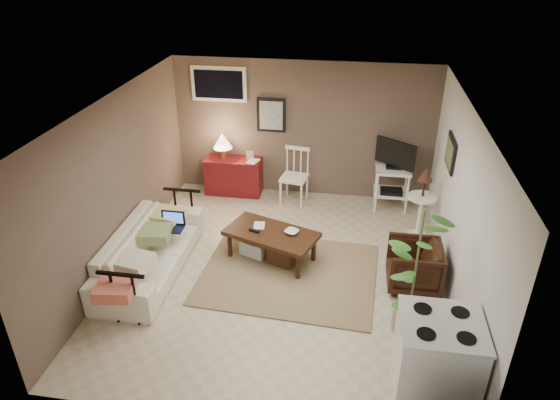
% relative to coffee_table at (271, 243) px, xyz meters
% --- Properties ---
extents(floor, '(5.00, 5.00, 0.00)m').
position_rel_coffee_table_xyz_m(floor, '(0.19, -0.30, -0.27)').
color(floor, '#C1B293').
rests_on(floor, ground).
extents(art_back, '(0.50, 0.03, 0.60)m').
position_rel_coffee_table_xyz_m(art_back, '(-0.36, 2.18, 1.18)').
color(art_back, black).
extents(art_right, '(0.03, 0.60, 0.45)m').
position_rel_coffee_table_xyz_m(art_right, '(2.41, 0.75, 1.25)').
color(art_right, black).
extents(window, '(0.96, 0.03, 0.60)m').
position_rel_coffee_table_xyz_m(window, '(-1.26, 2.18, 1.68)').
color(window, white).
extents(rug, '(2.49, 2.04, 0.02)m').
position_rel_coffee_table_xyz_m(rug, '(0.31, -0.33, -0.26)').
color(rug, '#896D4F').
rests_on(rug, floor).
extents(coffee_table, '(1.44, 1.06, 0.49)m').
position_rel_coffee_table_xyz_m(coffee_table, '(0.00, 0.00, 0.00)').
color(coffee_table, '#37190F').
rests_on(coffee_table, floor).
extents(sofa, '(0.65, 2.23, 0.87)m').
position_rel_coffee_table_xyz_m(sofa, '(-1.61, -0.53, 0.16)').
color(sofa, white).
rests_on(sofa, floor).
extents(sofa_pillows, '(0.43, 2.12, 0.15)m').
position_rel_coffee_table_xyz_m(sofa_pillows, '(-1.56, -0.78, 0.26)').
color(sofa_pillows, beige).
rests_on(sofa_pillows, sofa).
extents(sofa_end_rails, '(0.60, 2.22, 0.75)m').
position_rel_coffee_table_xyz_m(sofa_end_rails, '(-1.48, -0.53, 0.10)').
color(sofa_end_rails, black).
rests_on(sofa_end_rails, floor).
extents(laptop, '(0.34, 0.25, 0.23)m').
position_rel_coffee_table_xyz_m(laptop, '(-1.40, -0.14, 0.29)').
color(laptop, black).
rests_on(laptop, sofa).
extents(red_console, '(1.00, 0.44, 1.15)m').
position_rel_coffee_table_xyz_m(red_console, '(-1.04, 1.99, 0.13)').
color(red_console, maroon).
rests_on(red_console, floor).
extents(spindle_chair, '(0.50, 0.50, 0.97)m').
position_rel_coffee_table_xyz_m(spindle_chair, '(0.10, 1.84, 0.18)').
color(spindle_chair, white).
rests_on(spindle_chair, floor).
extents(tv_stand, '(0.63, 0.47, 1.23)m').
position_rel_coffee_table_xyz_m(tv_stand, '(1.76, 1.84, 0.38)').
color(tv_stand, white).
rests_on(tv_stand, floor).
extents(side_table, '(0.44, 0.44, 1.16)m').
position_rel_coffee_table_xyz_m(side_table, '(2.16, 0.98, 0.45)').
color(side_table, white).
rests_on(side_table, floor).
extents(armchair, '(0.64, 0.69, 0.70)m').
position_rel_coffee_table_xyz_m(armchair, '(1.98, -0.32, 0.08)').
color(armchair, black).
rests_on(armchair, floor).
extents(potted_plant, '(0.42, 0.42, 1.66)m').
position_rel_coffee_table_xyz_m(potted_plant, '(1.86, -1.19, 0.61)').
color(potted_plant, '#9F977E').
rests_on(potted_plant, floor).
extents(stove, '(0.79, 0.73, 1.03)m').
position_rel_coffee_table_xyz_m(stove, '(2.02, -2.21, 0.24)').
color(stove, silver).
rests_on(stove, floor).
extents(bowl, '(0.19, 0.12, 0.19)m').
position_rel_coffee_table_xyz_m(bowl, '(0.30, 0.01, 0.28)').
color(bowl, '#37190F').
rests_on(bowl, coffee_table).
extents(book_table, '(0.16, 0.03, 0.22)m').
position_rel_coffee_table_xyz_m(book_table, '(-0.27, 0.12, 0.30)').
color(book_table, '#37190F').
rests_on(book_table, coffee_table).
extents(book_console, '(0.18, 0.08, 0.25)m').
position_rel_coffee_table_xyz_m(book_console, '(-0.74, 1.94, 0.52)').
color(book_console, '#37190F').
rests_on(book_console, red_console).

